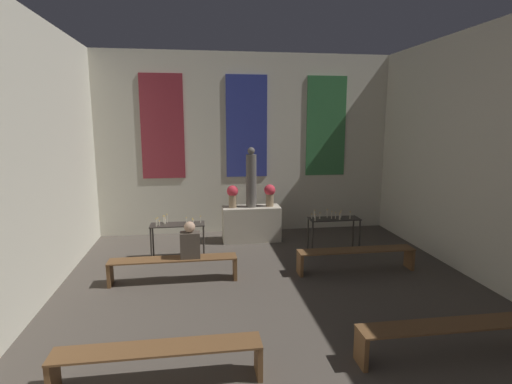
{
  "coord_description": "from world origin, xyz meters",
  "views": [
    {
      "loc": [
        -1.28,
        0.23,
        2.96
      ],
      "look_at": [
        0.0,
        8.94,
        1.37
      ],
      "focal_mm": 28.0,
      "sensor_mm": 36.0,
      "label": 1
    }
  ],
  "objects": [
    {
      "name": "flower_vase_right",
      "position": [
        0.46,
        9.74,
        1.17
      ],
      "size": [
        0.28,
        0.28,
        0.54
      ],
      "color": "#937A5B",
      "rests_on": "altar"
    },
    {
      "name": "statue",
      "position": [
        0.0,
        9.74,
        1.55
      ],
      "size": [
        0.25,
        0.25,
        1.46
      ],
      "color": "#5B5651",
      "rests_on": "altar"
    },
    {
      "name": "candle_rack_left",
      "position": [
        -1.74,
        8.64,
        0.66
      ],
      "size": [
        1.15,
        0.43,
        0.96
      ],
      "color": "#332D28",
      "rests_on": "ground_plane"
    },
    {
      "name": "altar",
      "position": [
        0.0,
        9.74,
        0.43
      ],
      "size": [
        1.41,
        0.58,
        0.86
      ],
      "color": "#BCB29E",
      "rests_on": "ground_plane"
    },
    {
      "name": "pew_second_right",
      "position": [
        1.77,
        4.43,
        0.34
      ],
      "size": [
        2.33,
        0.36,
        0.45
      ],
      "color": "brown",
      "rests_on": "ground_plane"
    },
    {
      "name": "pew_back_left",
      "position": [
        -1.77,
        7.38,
        0.34
      ],
      "size": [
        2.33,
        0.36,
        0.45
      ],
      "color": "brown",
      "rests_on": "ground_plane"
    },
    {
      "name": "pew_second_left",
      "position": [
        -1.77,
        4.43,
        0.34
      ],
      "size": [
        2.33,
        0.36,
        0.45
      ],
      "color": "brown",
      "rests_on": "ground_plane"
    },
    {
      "name": "candle_rack_right",
      "position": [
        1.73,
        8.64,
        0.66
      ],
      "size": [
        1.15,
        0.43,
        0.97
      ],
      "color": "#332D28",
      "rests_on": "ground_plane"
    },
    {
      "name": "person_seated",
      "position": [
        -1.45,
        7.38,
        0.75
      ],
      "size": [
        0.36,
        0.24,
        0.68
      ],
      "color": "#4C4238",
      "rests_on": "pew_back_left"
    },
    {
      "name": "flower_vase_left",
      "position": [
        -0.46,
        9.74,
        1.17
      ],
      "size": [
        0.28,
        0.28,
        0.54
      ],
      "color": "#937A5B",
      "rests_on": "altar"
    },
    {
      "name": "wall_back",
      "position": [
        0.0,
        10.68,
        2.35
      ],
      "size": [
        7.86,
        0.16,
        4.66
      ],
      "color": "beige",
      "rests_on": "ground_plane"
    },
    {
      "name": "pew_back_right",
      "position": [
        1.77,
        7.38,
        0.34
      ],
      "size": [
        2.33,
        0.36,
        0.45
      ],
      "color": "brown",
      "rests_on": "ground_plane"
    }
  ]
}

